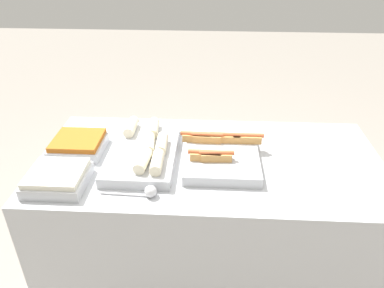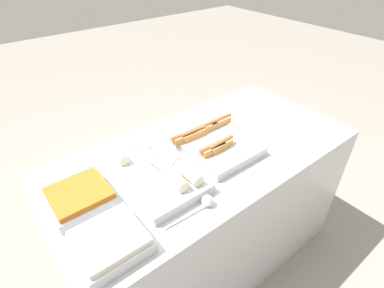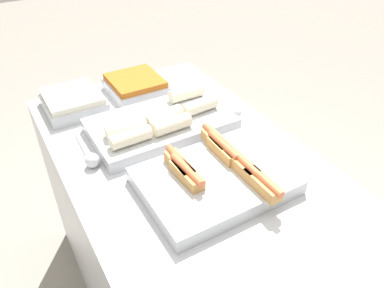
# 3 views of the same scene
# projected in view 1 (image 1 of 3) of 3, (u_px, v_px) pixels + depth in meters

# --- Properties ---
(ground_plane) EXTENTS (12.00, 12.00, 0.00)m
(ground_plane) POSITION_uv_depth(u_px,v_px,m) (206.00, 281.00, 2.22)
(ground_plane) COLOR gray
(counter) EXTENTS (1.63, 0.81, 0.87)m
(counter) POSITION_uv_depth(u_px,v_px,m) (208.00, 227.00, 2.00)
(counter) COLOR #B7BABF
(counter) RESTS_ON ground_plane
(tray_hotdogs) EXTENTS (0.40, 0.45, 0.10)m
(tray_hotdogs) POSITION_uv_depth(u_px,v_px,m) (220.00, 153.00, 1.76)
(tray_hotdogs) COLOR #B7BABF
(tray_hotdogs) RESTS_ON counter
(tray_wraps) EXTENTS (0.31, 0.53, 0.10)m
(tray_wraps) POSITION_uv_depth(u_px,v_px,m) (144.00, 150.00, 1.78)
(tray_wraps) COLOR #B7BABF
(tray_wraps) RESTS_ON counter
(tray_side_front) EXTENTS (0.25, 0.23, 0.07)m
(tray_side_front) POSITION_uv_depth(u_px,v_px,m) (57.00, 178.00, 1.58)
(tray_side_front) COLOR #B7BABF
(tray_side_front) RESTS_ON counter
(tray_side_back) EXTENTS (0.25, 0.23, 0.07)m
(tray_side_back) POSITION_uv_depth(u_px,v_px,m) (78.00, 145.00, 1.82)
(tray_side_back) COLOR #B7BABF
(tray_side_back) RESTS_ON counter
(serving_spoon_near) EXTENTS (0.24, 0.05, 0.05)m
(serving_spoon_near) POSITION_uv_depth(u_px,v_px,m) (147.00, 192.00, 1.52)
(serving_spoon_near) COLOR silver
(serving_spoon_near) RESTS_ON counter
(serving_spoon_far) EXTENTS (0.22, 0.05, 0.05)m
(serving_spoon_far) POSITION_uv_depth(u_px,v_px,m) (163.00, 124.00, 2.03)
(serving_spoon_far) COLOR silver
(serving_spoon_far) RESTS_ON counter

